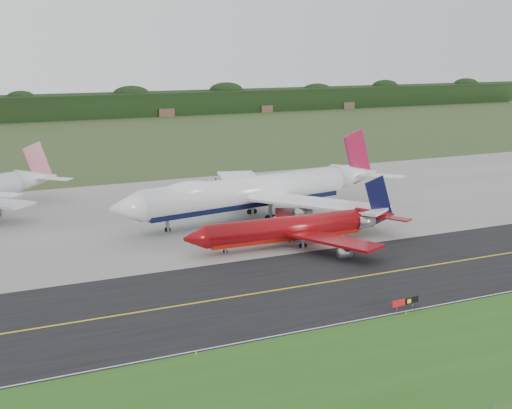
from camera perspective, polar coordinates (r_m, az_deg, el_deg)
name	(u,v)px	position (r m, az deg, el deg)	size (l,w,h in m)	color
ground	(303,277)	(114.85, 3.81, -5.77)	(600.00, 600.00, 0.00)	#3A4A22
grass_verge	(448,362)	(88.03, 15.14, -12.09)	(400.00, 30.00, 0.01)	#285C1B
taxiway	(316,284)	(111.55, 4.81, -6.34)	(400.00, 32.00, 0.02)	black
apron	(193,211)	(159.69, -5.06, -0.54)	(400.00, 78.00, 0.01)	gray
taxiway_centreline	(316,284)	(111.54, 4.81, -6.34)	(400.00, 0.40, 0.00)	yellow
taxiway_edge_line	(373,317)	(99.27, 9.32, -8.90)	(400.00, 0.25, 0.00)	silver
horizon_treeline	(38,109)	(374.04, -17.05, 7.32)	(700.00, 25.00, 12.00)	black
jet_ba_747	(255,191)	(151.68, -0.05, 1.08)	(68.37, 55.99, 17.23)	white
jet_red_737	(297,228)	(131.94, 3.27, -1.86)	(43.36, 35.46, 11.73)	maroon
taxiway_sign	(405,302)	(102.69, 11.86, -7.62)	(4.71, 0.61, 1.57)	slate
edge_marker_left	(196,353)	(87.20, -4.82, -11.74)	(0.16, 0.16, 0.50)	yellow
edge_marker_center	(406,313)	(101.09, 11.91, -8.48)	(0.16, 0.16, 0.50)	yellow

